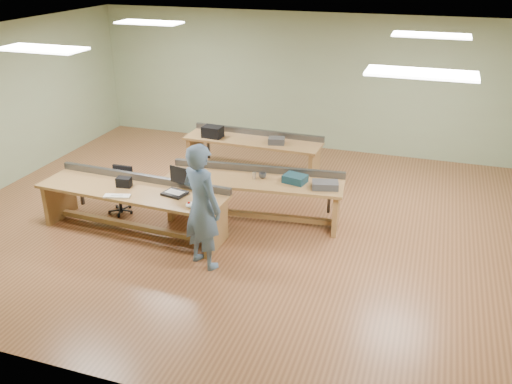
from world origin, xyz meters
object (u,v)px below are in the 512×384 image
Objects in this scene: parts_bin_teal at (295,179)px; workbench_mid at (254,189)px; person at (202,207)px; task_chair at (121,196)px; drinks_can at (254,176)px; laptop_base at (175,193)px; parts_bin_grey at (325,185)px; workbench_front at (134,199)px; mug at (263,175)px; workbench_back at (253,148)px; camera_bag at (124,182)px.

workbench_mid is at bearing -174.68° from parts_bin_teal.
person is 2.30× the size of task_chair.
parts_bin_teal is at bearing 5.17° from drinks_can.
workbench_mid is 8.43× the size of parts_bin_teal.
parts_bin_grey is at bearing 36.07° from laptop_base.
person reaches higher than parts_bin_teal.
workbench_mid is 7.36× the size of parts_bin_grey.
workbench_front is 1.97m from workbench_mid.
workbench_front is 3.06m from parts_bin_grey.
laptop_base is 0.43× the size of task_chair.
task_chair reaches higher than laptop_base.
mug reaches higher than task_chair.
workbench_mid and workbench_back have the same top height.
parts_bin_grey is (1.19, -0.02, 0.25)m from workbench_mid.
workbench_front is 0.32m from camera_bag.
workbench_back is 2.03m from drinks_can.
parts_bin_teal is at bearing 44.48° from laptop_base.
camera_bag is 3.20m from parts_bin_grey.
camera_bag is 1.83× the size of mug.
laptop_base is at bearing -140.36° from workbench_mid.
drinks_can is (0.67, -1.91, 0.25)m from workbench_back.
camera_bag reaches higher than parts_bin_teal.
workbench_back is at bearing 134.00° from parts_bin_grey.
mug is at bearing 19.50° from workbench_mid.
person is at bearing -132.36° from parts_bin_grey.
drinks_can is (1.70, 1.00, 0.24)m from workbench_front.
workbench_mid is 2.02m from workbench_back.
drinks_can is at bearing 33.19° from workbench_front.
laptop_base is 1.52× the size of camera_bag.
parts_bin_teal is 0.55m from mug.
parts_bin_teal is (2.98, 0.51, 0.52)m from task_chair.
parts_bin_grey is at bearing -0.93° from drinks_can.
parts_bin_teal is (1.64, 1.05, 0.04)m from laptop_base.
laptop_base is at bearing -23.44° from task_chair.
person reaches higher than mug.
task_chair is at bearing 140.00° from workbench_front.
person is at bearing -98.59° from drinks_can.
workbench_front reaches higher than drinks_can.
task_chair is 1.97× the size of parts_bin_grey.
parts_bin_teal is (2.54, 1.03, -0.01)m from camera_bag.
mug is 1.16× the size of drinks_can.
workbench_front is 2.12m from mug.
laptop_base is (0.73, 0.01, 0.21)m from workbench_front.
workbench_mid is 1.22m from parts_bin_grey.
camera_bag is 2.10m from drinks_can.
mug is at bearing -65.22° from workbench_back.
parts_bin_teal reaches higher than drinks_can.
laptop_base is at bearing -94.23° from workbench_back.
drinks_can is (0.96, 0.99, 0.03)m from laptop_base.
person reaches higher than laptop_base.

